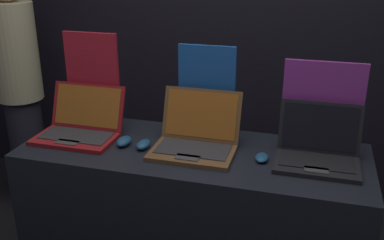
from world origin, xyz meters
The scene contains 12 objects.
wall_back centered at (0.00, 1.46, 1.40)m, with size 8.00×0.05×2.80m.
display_counter centered at (0.00, 0.29, 0.43)m, with size 1.62×0.59×0.85m.
laptop_front centered at (-0.58, 0.30, 0.91)m, with size 0.39×0.32×0.24m.
mouse_front centered at (-0.33, 0.26, 0.87)m, with size 0.06×0.11×0.04m.
promo_stand_front centered at (-0.58, 0.47, 1.09)m, with size 0.29×0.07×0.49m.
laptop_middle centered at (0.01, 0.31, 0.91)m, with size 0.38×0.34×0.25m.
mouse_middle centered at (-0.23, 0.25, 0.87)m, with size 0.06×0.10×0.04m.
promo_stand_middle centered at (0.01, 0.51, 1.07)m, with size 0.28×0.07×0.45m.
laptop_back centered at (0.56, 0.32, 0.91)m, with size 0.36×0.28×0.25m.
mouse_back centered at (0.33, 0.27, 0.87)m, with size 0.06×0.09×0.03m.
promo_stand_back centered at (0.56, 0.47, 1.05)m, with size 0.36×0.07×0.42m.
person_bystander centered at (-1.40, 0.95, 0.83)m, with size 0.30×0.30×1.60m.
Camera 1 is at (0.51, -1.54, 1.75)m, focal length 42.00 mm.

